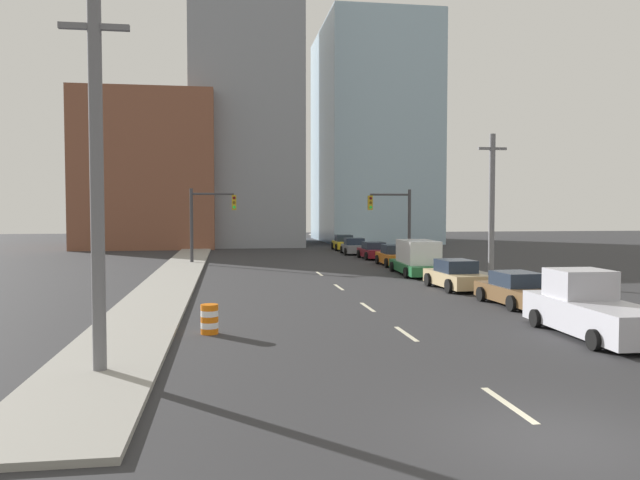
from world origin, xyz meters
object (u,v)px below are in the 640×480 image
sedan_brown (516,290)px  sedan_orange (395,256)px  sedan_tan (456,276)px  traffic_signal_left (205,216)px  sedan_maroon (374,251)px  sedan_gray (354,247)px  sedan_yellow (344,243)px  utility_pole_right_mid (492,206)px  box_truck_green (417,259)px  pickup_truck_silver (591,310)px  utility_pole_left_near (97,181)px  traffic_signal_right (397,215)px  traffic_barrel (209,319)px

sedan_brown → sedan_orange: sedan_orange is taller
sedan_tan → sedan_brown: bearing=-86.4°
traffic_signal_left → sedan_maroon: 13.96m
sedan_brown → sedan_orange: (-0.08, 18.76, 0.05)m
sedan_gray → sedan_yellow: size_ratio=0.98×
traffic_signal_left → sedan_maroon: (13.38, 2.72, -2.92)m
utility_pole_right_mid → box_truck_green: bearing=124.9°
box_truck_green → sedan_maroon: size_ratio=1.46×
traffic_signal_left → sedan_yellow: size_ratio=1.24×
box_truck_green → sedan_gray: size_ratio=1.48×
utility_pole_right_mid → pickup_truck_silver: (-3.06, -14.48, -3.36)m
pickup_truck_silver → sedan_yellow: pickup_truck_silver is taller
utility_pole_left_near → sedan_orange: 31.62m
pickup_truck_silver → sedan_orange: pickup_truck_silver is taller
traffic_signal_left → sedan_yellow: 19.27m
sedan_orange → sedan_brown: bearing=-88.5°
traffic_signal_right → utility_pole_right_mid: utility_pole_right_mid is taller
utility_pole_left_near → sedan_maroon: utility_pole_left_near is taller
utility_pole_left_near → sedan_tan: size_ratio=1.96×
sedan_maroon → sedan_tan: bearing=-92.2°
pickup_truck_silver → box_truck_green: (0.16, 18.65, 0.18)m
traffic_signal_left → sedan_tan: size_ratio=1.21×
traffic_signal_right → traffic_barrel: size_ratio=5.84×
traffic_signal_left → sedan_maroon: size_ratio=1.25×
sedan_yellow → pickup_truck_silver: bearing=-88.2°
traffic_barrel → box_truck_green: (12.04, 16.58, 0.53)m
traffic_signal_right → traffic_barrel: traffic_signal_right is taller
sedan_tan → sedan_gray: sedan_tan is taller
sedan_brown → sedan_yellow: bearing=88.5°
utility_pole_right_mid → sedan_orange: 11.40m
traffic_barrel → traffic_signal_left: bearing=92.3°
traffic_barrel → utility_pole_right_mid: bearing=39.7°
sedan_tan → utility_pole_left_near: bearing=-137.0°
utility_pole_right_mid → sedan_gray: 22.90m
traffic_signal_right → sedan_brown: traffic_signal_right is taller
utility_pole_right_mid → sedan_yellow: (-3.00, 28.12, -3.48)m
utility_pole_right_mid → utility_pole_left_near: bearing=-135.4°
utility_pole_left_near → sedan_brown: utility_pole_left_near is taller
traffic_signal_left → traffic_signal_right: same height
traffic_signal_left → sedan_tan: traffic_signal_left is taller
traffic_signal_left → box_truck_green: 16.69m
utility_pole_right_mid → sedan_maroon: size_ratio=1.82×
utility_pole_left_near → box_truck_green: size_ratio=1.39×
utility_pole_right_mid → sedan_brown: (-2.51, -8.22, -3.54)m
utility_pole_left_near → pickup_truck_silver: utility_pole_left_near is taller
utility_pole_right_mid → traffic_barrel: size_ratio=8.55×
sedan_yellow → traffic_signal_right: bearing=-81.7°
sedan_gray → sedan_yellow: 5.70m
sedan_brown → sedan_tan: bearing=93.5°
utility_pole_right_mid → sedan_brown: 9.29m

